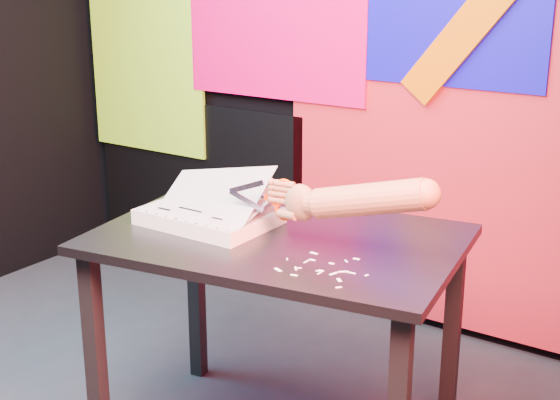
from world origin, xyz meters
The scene contains 7 objects.
room centered at (0.00, 0.00, 1.35)m, with size 3.01×3.01×2.71m.
backdrop centered at (0.06, 1.46, 0.96)m, with size 2.88×0.05×2.08m.
work_table centered at (0.50, 0.38, 0.65)m, with size 1.20×0.90×0.75m.
printout_stack centered at (0.26, 0.34, 0.78)m, with size 0.42×0.30×0.21m.
scissors centered at (0.54, 0.34, 0.88)m, with size 0.23×0.03×0.13m.
hand_forearm centered at (0.78, 0.36, 0.92)m, with size 0.51×0.12×0.18m.
paper_clippings centered at (0.76, 0.22, 0.75)m, with size 0.25×0.22×0.00m.
Camera 1 is at (1.77, -1.48, 1.55)m, focal length 50.00 mm.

